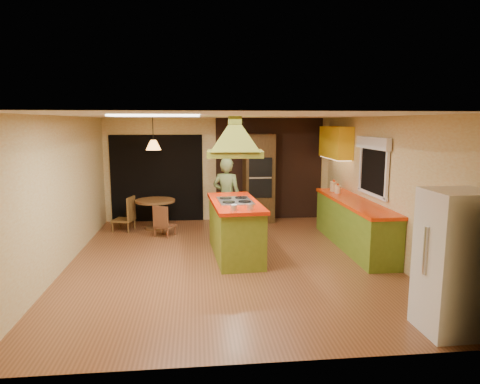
{
  "coord_description": "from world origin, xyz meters",
  "views": [
    {
      "loc": [
        -0.56,
        -7.17,
        2.4
      ],
      "look_at": [
        0.23,
        0.4,
        1.15
      ],
      "focal_mm": 32.0,
      "sensor_mm": 36.0,
      "label": 1
    }
  ],
  "objects": [
    {
      "name": "ground",
      "position": [
        0.0,
        0.0,
        0.0
      ],
      "size": [
        6.5,
        6.5,
        0.0
      ],
      "primitive_type": "plane",
      "color": "brown",
      "rests_on": "ground"
    },
    {
      "name": "room_walls",
      "position": [
        0.0,
        0.0,
        1.25
      ],
      "size": [
        5.5,
        6.5,
        6.5
      ],
      "color": "beige",
      "rests_on": "ground"
    },
    {
      "name": "ceiling_plane",
      "position": [
        0.0,
        0.0,
        2.5
      ],
      "size": [
        6.5,
        6.5,
        0.0
      ],
      "primitive_type": "plane",
      "rotation": [
        3.14,
        0.0,
        0.0
      ],
      "color": "silver",
      "rests_on": "room_walls"
    },
    {
      "name": "brick_panel",
      "position": [
        1.25,
        3.23,
        1.25
      ],
      "size": [
        2.64,
        0.03,
        2.5
      ],
      "primitive_type": "cube",
      "color": "#381E14",
      "rests_on": "ground"
    },
    {
      "name": "nook_opening",
      "position": [
        -1.5,
        3.23,
        1.05
      ],
      "size": [
        2.2,
        0.03,
        2.1
      ],
      "primitive_type": "cube",
      "color": "black",
      "rests_on": "ground"
    },
    {
      "name": "right_counter",
      "position": [
        2.45,
        0.6,
        0.46
      ],
      "size": [
        0.62,
        3.05,
        0.92
      ],
      "color": "olive",
      "rests_on": "ground"
    },
    {
      "name": "upper_cabinets",
      "position": [
        2.57,
        2.2,
        1.95
      ],
      "size": [
        0.34,
        1.4,
        0.7
      ],
      "primitive_type": "cube",
      "color": "yellow",
      "rests_on": "room_walls"
    },
    {
      "name": "window_right",
      "position": [
        2.7,
        0.4,
        1.77
      ],
      "size": [
        0.12,
        1.35,
        1.06
      ],
      "color": "black",
      "rests_on": "room_walls"
    },
    {
      "name": "fluor_panel",
      "position": [
        -1.1,
        -1.2,
        2.48
      ],
      "size": [
        1.2,
        0.6,
        0.03
      ],
      "primitive_type": "cube",
      "color": "white",
      "rests_on": "ceiling_plane"
    },
    {
      "name": "kitchen_island",
      "position": [
        0.13,
        0.3,
        0.51
      ],
      "size": [
        0.94,
        2.06,
        1.02
      ],
      "rotation": [
        0.0,
        0.0,
        0.06
      ],
      "color": "olive",
      "rests_on": "ground"
    },
    {
      "name": "range_hood",
      "position": [
        0.13,
        0.3,
        2.25
      ],
      "size": [
        1.01,
        0.76,
        0.79
      ],
      "rotation": [
        0.0,
        0.0,
        -0.07
      ],
      "color": "#5F6419",
      "rests_on": "ceiling_plane"
    },
    {
      "name": "man",
      "position": [
        0.08,
        1.66,
        0.84
      ],
      "size": [
        0.72,
        0.61,
        1.68
      ],
      "primitive_type": "imported",
      "rotation": [
        0.0,
        0.0,
        2.72
      ],
      "color": "#4D582E",
      "rests_on": "ground"
    },
    {
      "name": "refrigerator",
      "position": [
        2.33,
        -2.81,
        0.83
      ],
      "size": [
        0.69,
        0.66,
        1.66
      ],
      "primitive_type": "cube",
      "rotation": [
        0.0,
        0.0,
        0.02
      ],
      "color": "white",
      "rests_on": "ground"
    },
    {
      "name": "wall_oven",
      "position": [
        0.94,
        2.95,
        1.06
      ],
      "size": [
        0.73,
        0.63,
        2.12
      ],
      "rotation": [
        0.0,
        0.0,
        0.05
      ],
      "color": "#4C3418",
      "rests_on": "ground"
    },
    {
      "name": "dining_table",
      "position": [
        -1.48,
        2.44,
        0.47
      ],
      "size": [
        0.89,
        0.89,
        0.67
      ],
      "rotation": [
        0.0,
        0.0,
        -0.11
      ],
      "color": "brown",
      "rests_on": "ground"
    },
    {
      "name": "chair_left",
      "position": [
        -2.18,
        2.34,
        0.39
      ],
      "size": [
        0.52,
        0.52,
        0.77
      ],
      "primitive_type": null,
      "rotation": [
        0.0,
        0.0,
        -1.83
      ],
      "color": "brown",
      "rests_on": "ground"
    },
    {
      "name": "chair_near",
      "position": [
        -1.23,
        1.79,
        0.34
      ],
      "size": [
        0.5,
        0.5,
        0.67
      ],
      "primitive_type": null,
      "rotation": [
        0.0,
        0.0,
        2.66
      ],
      "color": "brown",
      "rests_on": "ground"
    },
    {
      "name": "pendant_lamp",
      "position": [
        -1.48,
        2.44,
        1.9
      ],
      "size": [
        0.41,
        0.41,
        0.22
      ],
      "primitive_type": "cone",
      "rotation": [
        0.0,
        0.0,
        -0.24
      ],
      "color": "#FF9E3F",
      "rests_on": "ceiling_plane"
    },
    {
      "name": "canister_large",
      "position": [
        2.4,
        1.68,
        1.02
      ],
      "size": [
        0.15,
        0.15,
        0.2
      ],
      "primitive_type": "cylinder",
      "rotation": [
        0.0,
        0.0,
        -0.1
      ],
      "color": "beige",
      "rests_on": "right_counter"
    },
    {
      "name": "canister_medium",
      "position": [
        2.4,
        1.72,
        1.02
      ],
      "size": [
        0.15,
        0.15,
        0.21
      ],
      "primitive_type": "cylinder",
      "rotation": [
        0.0,
        0.0,
        0.02
      ],
      "color": "beige",
      "rests_on": "right_counter"
    },
    {
      "name": "canister_small",
      "position": [
        2.4,
        1.43,
        1.0
      ],
      "size": [
        0.16,
        0.16,
        0.16
      ],
      "primitive_type": "cylinder",
      "rotation": [
        0.0,
        0.0,
        0.4
      ],
      "color": "#F5EAC5",
      "rests_on": "right_counter"
    }
  ]
}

